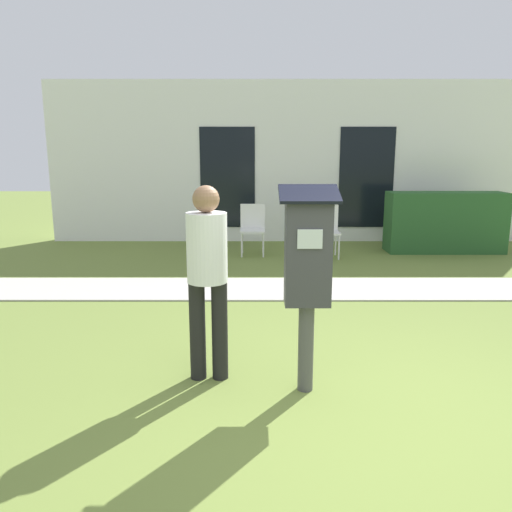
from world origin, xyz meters
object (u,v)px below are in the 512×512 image
object	(u,v)px
parking_meter	(308,263)
outdoor_chair_left	(253,225)
outdoor_chair_middle	(326,227)
person_standing	(207,268)

from	to	relation	value
parking_meter	outdoor_chair_left	bearing A→B (deg)	94.86
outdoor_chair_left	outdoor_chair_middle	xyz separation A→B (m)	(1.29, -0.21, 0.00)
parking_meter	outdoor_chair_middle	xyz separation A→B (m)	(0.85, 5.03, -0.49)
person_standing	outdoor_chair_middle	bearing A→B (deg)	109.45
parking_meter	person_standing	bearing A→B (deg)	165.04
outdoor_chair_left	outdoor_chair_middle	distance (m)	1.31
parking_meter	outdoor_chair_left	distance (m)	5.29
person_standing	outdoor_chair_middle	world-z (taller)	person_standing
parking_meter	outdoor_chair_middle	world-z (taller)	parking_meter
person_standing	outdoor_chair_middle	xyz separation A→B (m)	(1.61, 4.83, -0.40)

